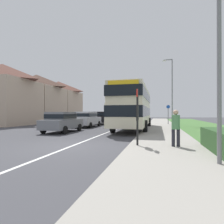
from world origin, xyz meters
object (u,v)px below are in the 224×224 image
Objects in this scene: parked_car_silver at (87,119)px; cycle_route_sign at (168,114)px; parked_car_grey at (62,121)px; parked_car_white at (111,116)px; parked_car_black at (102,117)px; pedestrian_at_stop at (176,126)px; street_lamp_mid at (171,88)px; double_decker_bus at (134,106)px; street_lamp_near at (215,25)px; bus_stop_sign at (137,113)px.

cycle_route_sign reaches higher than parked_car_silver.
parked_car_grey is 16.01m from parked_car_white.
parked_car_grey is 10.69m from parked_car_black.
pedestrian_at_stop is at bearing -32.19° from parked_car_grey.
parked_car_white is at bearing 146.52° from street_lamp_mid.
double_decker_bus is at bearing -53.91° from parked_car_black.
street_lamp_near is (8.97, -7.63, 3.14)m from parked_car_grey.
street_lamp_near is at bearing -44.92° from bus_stop_sign.
bus_stop_sign is 0.32× the size of street_lamp_mid.
street_lamp_mid reaches higher than parked_car_silver.
parked_car_black is (0.19, 5.18, 0.02)m from parked_car_silver.
parked_car_white is (-0.07, 5.32, 0.02)m from parked_car_black.
parked_car_grey is at bearing 141.47° from bus_stop_sign.
parked_car_grey is 2.46× the size of pedestrian_at_stop.
street_lamp_near reaches higher than parked_car_white.
cycle_route_sign is (8.61, -5.05, 0.48)m from parked_car_white.
street_lamp_mid is (8.93, -5.91, 3.62)m from parked_car_white.
parked_car_silver is 0.56× the size of street_lamp_mid.
bus_stop_sign is at bearing -97.37° from cycle_route_sign.
parked_car_white is 22.64m from pedestrian_at_stop.
pedestrian_at_stop is 15.66m from street_lamp_mid.
parked_car_black is 20.59m from street_lamp_near.
parked_car_grey is 1.63× the size of cycle_route_sign.
street_lamp_mid reaches higher than bus_stop_sign.
pedestrian_at_stop reaches higher than parked_car_grey.
parked_car_black is at bearing 126.09° from double_decker_bus.
parked_car_black reaches higher than parked_car_grey.
double_decker_bus is 1.53× the size of street_lamp_near.
parked_car_black is 2.56× the size of pedestrian_at_stop.
parked_car_silver is at bearing 124.63° from street_lamp_near.
parked_car_black is 1.05× the size of parked_car_white.
parked_car_grey is 0.91× the size of parked_car_silver.
pedestrian_at_stop is (2.91, -8.76, -1.17)m from double_decker_bus.
parked_car_grey is at bearing 147.81° from pedestrian_at_stop.
parked_car_grey is (-5.23, -3.63, -1.26)m from double_decker_bus.
street_lamp_mid is at bearing 48.44° from parked_car_grey.
bus_stop_sign is (-1.60, -0.08, 0.56)m from pedestrian_at_stop.
cycle_route_sign is (8.63, 10.96, 0.54)m from parked_car_grey.
double_decker_bus is at bearing 108.40° from pedestrian_at_stop.
double_decker_bus reaches higher than bus_stop_sign.
double_decker_bus is 8.81m from parked_car_black.
parked_car_black is 0.53× the size of street_lamp_mid.
street_lamp_mid is (-0.02, 17.73, 0.55)m from street_lamp_near.
cycle_route_sign is at bearing 65.09° from double_decker_bus.
cycle_route_sign is 3.27m from street_lamp_mid.
pedestrian_at_stop is 0.21× the size of street_lamp_mid.
parked_car_silver is at bearing -148.02° from cycle_route_sign.
parked_car_silver reaches higher than parked_car_grey.
parked_car_grey is at bearing -90.47° from parked_car_black.
parked_car_black is at bearing 112.09° from bus_stop_sign.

